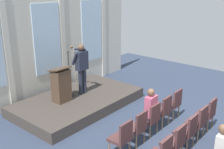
% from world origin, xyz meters
% --- Properties ---
extents(ground_plane, '(14.11, 14.11, 0.00)m').
position_xyz_m(ground_plane, '(0.00, 0.00, 0.00)').
color(ground_plane, '#2D384C').
extents(rear_partition, '(8.38, 0.14, 3.85)m').
position_xyz_m(rear_partition, '(0.04, 5.42, 1.94)').
color(rear_partition, beige).
rests_on(rear_partition, ground).
extents(stage_platform, '(4.20, 2.43, 0.35)m').
position_xyz_m(stage_platform, '(0.00, 3.91, 0.17)').
color(stage_platform, '#3F3833').
rests_on(stage_platform, ground).
extents(speaker, '(0.52, 0.69, 1.73)m').
position_xyz_m(speaker, '(0.34, 4.05, 1.35)').
color(speaker, '#232838').
rests_on(speaker, stage_platform).
extents(mic_stand, '(0.28, 0.28, 1.55)m').
position_xyz_m(mic_stand, '(-0.09, 4.21, 0.68)').
color(mic_stand, black).
rests_on(mic_stand, stage_platform).
extents(lectern, '(0.60, 0.48, 1.16)m').
position_xyz_m(lectern, '(-0.57, 4.07, 0.90)').
color(lectern, '#4C3828').
rests_on(lectern, stage_platform).
extents(chair_r0_c0, '(0.46, 0.44, 0.94)m').
position_xyz_m(chair_r0_c0, '(-1.29, 1.05, 0.53)').
color(chair_r0_c0, olive).
rests_on(chair_r0_c0, ground).
extents(chair_r0_c1, '(0.46, 0.44, 0.94)m').
position_xyz_m(chair_r0_c1, '(-0.64, 1.05, 0.53)').
color(chair_r0_c1, olive).
rests_on(chair_r0_c1, ground).
extents(chair_r0_c2, '(0.46, 0.44, 0.94)m').
position_xyz_m(chair_r0_c2, '(0.00, 1.05, 0.53)').
color(chair_r0_c2, olive).
rests_on(chair_r0_c2, ground).
extents(audience_r0_c2, '(0.36, 0.39, 1.35)m').
position_xyz_m(audience_r0_c2, '(0.00, 1.13, 0.75)').
color(audience_r0_c2, '#2D2D33').
rests_on(audience_r0_c2, ground).
extents(chair_r0_c3, '(0.46, 0.44, 0.94)m').
position_xyz_m(chair_r0_c3, '(0.64, 1.05, 0.53)').
color(chair_r0_c3, olive).
rests_on(chair_r0_c3, ground).
extents(chair_r0_c4, '(0.46, 0.44, 0.94)m').
position_xyz_m(chair_r0_c4, '(1.29, 1.05, 0.53)').
color(chair_r0_c4, olive).
rests_on(chair_r0_c4, ground).
extents(chair_r1_c1, '(0.46, 0.44, 0.94)m').
position_xyz_m(chair_r1_c1, '(-0.64, -0.01, 0.53)').
color(chair_r1_c1, olive).
rests_on(chair_r1_c1, ground).
extents(chair_r1_c2, '(0.46, 0.44, 0.94)m').
position_xyz_m(chair_r1_c2, '(0.00, -0.01, 0.53)').
color(chair_r1_c2, olive).
rests_on(chair_r1_c2, ground).
extents(chair_r1_c3, '(0.46, 0.44, 0.94)m').
position_xyz_m(chair_r1_c3, '(0.64, -0.01, 0.53)').
color(chair_r1_c3, olive).
rests_on(chair_r1_c3, ground).
extents(chair_r1_c4, '(0.46, 0.44, 0.94)m').
position_xyz_m(chair_r1_c4, '(1.29, -0.01, 0.53)').
color(chair_r1_c4, olive).
rests_on(chair_r1_c4, ground).
extents(audience_r2_c1, '(0.36, 0.39, 1.31)m').
position_xyz_m(audience_r2_c1, '(-0.64, -0.99, 0.73)').
color(audience_r2_c1, '#2D2D33').
rests_on(audience_r2_c1, ground).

